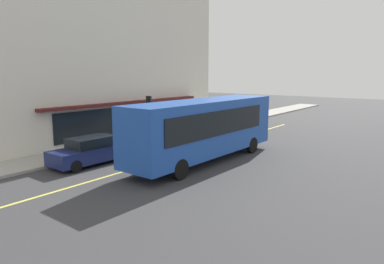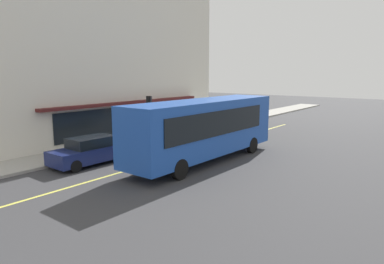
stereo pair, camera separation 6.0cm
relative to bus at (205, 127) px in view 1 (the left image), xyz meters
name	(u,v)px [view 1 (the left image)]	position (x,y,z in m)	size (l,w,h in m)	color
ground	(160,161)	(-1.59, 2.04, -1.99)	(120.00, 120.00, 0.00)	#38383A
sidewalk	(103,148)	(-1.59, 7.15, -1.91)	(80.00, 2.93, 0.15)	#9E9B93
lane_centre_stripe	(160,161)	(-1.59, 2.04, -1.98)	(36.00, 0.16, 0.01)	#D8D14C
storefront_building	(91,43)	(2.13, 12.90, 5.39)	(21.15, 9.20, 14.76)	silver
bus	(205,127)	(0.00, 0.00, 0.00)	(11.16, 2.71, 3.50)	#1E4CAD
traffic_light	(149,107)	(2.16, 6.47, 0.55)	(0.30, 0.52, 3.20)	#2D2D33
car_navy	(90,151)	(-4.44, 4.62, -1.24)	(4.33, 1.92, 1.52)	navy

